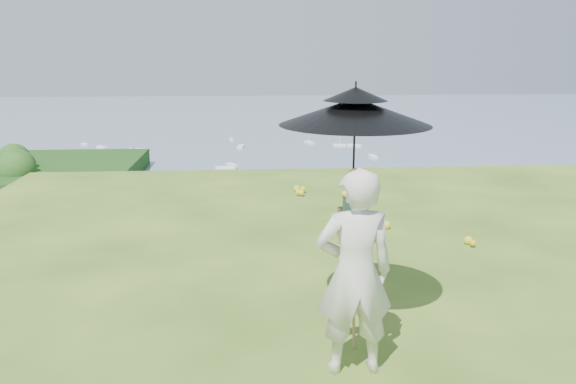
{
  "coord_description": "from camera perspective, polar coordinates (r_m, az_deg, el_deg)",
  "views": [
    {
      "loc": [
        -1.97,
        -5.95,
        2.74
      ],
      "look_at": [
        -1.45,
        1.41,
        0.86
      ],
      "focal_mm": 35.0,
      "sensor_mm": 36.0,
      "label": 1
    }
  ],
  "objects": [
    {
      "name": "ground",
      "position": [
        6.84,
        13.26,
        -9.73
      ],
      "size": [
        14.0,
        14.0,
        0.0
      ],
      "primitive_type": "plane",
      "color": "#3A601B",
      "rests_on": "ground"
    },
    {
      "name": "shoreline_tier",
      "position": [
        89.76,
        -2.4,
        -11.3
      ],
      "size": [
        170.0,
        28.0,
        8.0
      ],
      "primitive_type": "cube",
      "color": "#73695C",
      "rests_on": "bay_water"
    },
    {
      "name": "bay_water",
      "position": [
        248.69,
        -3.53,
        5.75
      ],
      "size": [
        700.0,
        700.0,
        0.0
      ],
      "primitive_type": "plane",
      "color": "slate",
      "rests_on": "ground"
    },
    {
      "name": "slope_trees",
      "position": [
        44.67,
        -1.17,
        -9.12
      ],
      "size": [
        110.0,
        50.0,
        6.0
      ],
      "primitive_type": null,
      "color": "#274B16",
      "rests_on": "forest_slope"
    },
    {
      "name": "harbor_town",
      "position": [
        87.16,
        -2.45,
        -7.45
      ],
      "size": [
        110.0,
        22.0,
        5.0
      ],
      "primitive_type": null,
      "color": "silver",
      "rests_on": "shoreline_tier"
    },
    {
      "name": "moored_boats",
      "position": [
        171.19,
        -7.44,
        1.88
      ],
      "size": [
        140.0,
        140.0,
        0.7
      ],
      "primitive_type": null,
      "color": "white",
      "rests_on": "bay_water"
    },
    {
      "name": "wildflowers",
      "position": [
        7.03,
        12.69,
        -8.47
      ],
      "size": [
        10.0,
        10.5,
        0.12
      ],
      "primitive_type": null,
      "color": "yellow",
      "rests_on": "ground"
    },
    {
      "name": "painter",
      "position": [
        4.81,
        6.79,
        -8.18
      ],
      "size": [
        0.68,
        0.46,
        1.82
      ],
      "primitive_type": "imported",
      "rotation": [
        0.0,
        0.0,
        3.19
      ],
      "color": "silver",
      "rests_on": "ground"
    },
    {
      "name": "field_easel",
      "position": [
        5.44,
        6.45,
        -7.61
      ],
      "size": [
        0.61,
        0.61,
        1.43
      ],
      "primitive_type": null,
      "rotation": [
        0.0,
        0.0,
        0.12
      ],
      "color": "#A48644",
      "rests_on": "ground"
    },
    {
      "name": "sun_umbrella",
      "position": [
        5.17,
        6.71,
        3.98
      ],
      "size": [
        1.43,
        1.43,
        1.29
      ],
      "primitive_type": null,
      "rotation": [
        0.0,
        0.0,
        0.04
      ],
      "color": "black",
      "rests_on": "field_easel"
    },
    {
      "name": "painter_cap",
      "position": [
        4.55,
        7.11,
        1.85
      ],
      "size": [
        0.19,
        0.23,
        0.1
      ],
      "primitive_type": null,
      "rotation": [
        0.0,
        0.0,
        -0.0
      ],
      "color": "#E37C83",
      "rests_on": "painter"
    }
  ]
}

